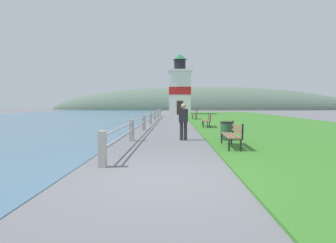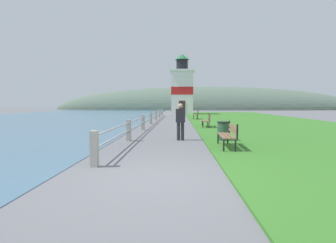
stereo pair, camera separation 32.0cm
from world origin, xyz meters
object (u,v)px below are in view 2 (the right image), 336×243
(trash_bin, at_px, (223,132))
(park_bench_near, at_px, (229,134))
(person_strolling, at_px, (180,120))
(park_bench_midway, at_px, (207,120))
(park_bench_far, at_px, (196,114))
(lighthouse, at_px, (182,89))

(trash_bin, bearing_deg, park_bench_near, -94.09)
(person_strolling, distance_m, trash_bin, 1.88)
(park_bench_midway, height_order, person_strolling, person_strolling)
(park_bench_far, distance_m, trash_bin, 15.16)
(lighthouse, bearing_deg, park_bench_near, -87.71)
(park_bench_near, bearing_deg, trash_bin, -91.63)
(person_strolling, bearing_deg, trash_bin, -94.55)
(park_bench_far, height_order, lighthouse, lighthouse)
(park_bench_midway, height_order, trash_bin, park_bench_midway)
(park_bench_midway, xyz_separation_m, park_bench_far, (-0.08, 8.85, -0.00))
(park_bench_midway, distance_m, trash_bin, 6.31)
(lighthouse, bearing_deg, park_bench_midway, -86.54)
(park_bench_midway, bearing_deg, park_bench_near, 92.86)
(park_bench_far, xyz_separation_m, person_strolling, (-1.72, -14.84, 0.33))
(lighthouse, bearing_deg, park_bench_far, -84.54)
(park_bench_midway, bearing_deg, lighthouse, -82.84)
(park_bench_near, height_order, person_strolling, person_strolling)
(park_bench_midway, bearing_deg, trash_bin, 93.78)
(lighthouse, relative_size, person_strolling, 5.56)
(park_bench_far, relative_size, person_strolling, 1.04)
(lighthouse, bearing_deg, trash_bin, -87.30)
(park_bench_midway, distance_m, person_strolling, 6.26)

